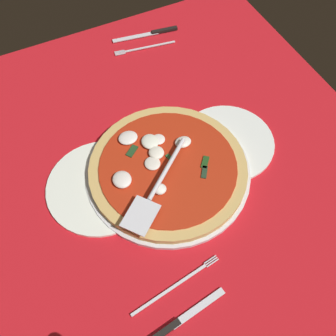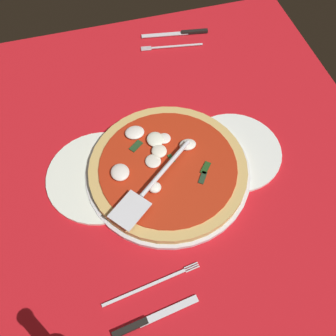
% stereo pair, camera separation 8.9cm
% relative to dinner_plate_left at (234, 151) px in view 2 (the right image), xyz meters
% --- Properties ---
extents(ground_plane, '(1.06, 1.06, 0.01)m').
position_rel_dinner_plate_left_xyz_m(ground_plane, '(0.18, -0.03, -0.01)').
color(ground_plane, red).
extents(checker_pattern, '(1.06, 1.06, 0.00)m').
position_rel_dinner_plate_left_xyz_m(checker_pattern, '(0.18, -0.03, -0.01)').
color(checker_pattern, silver).
rests_on(checker_pattern, ground_plane).
extents(pizza_pan, '(0.38, 0.38, 0.01)m').
position_rel_dinner_plate_left_xyz_m(pizza_pan, '(0.17, 0.01, 0.00)').
color(pizza_pan, silver).
rests_on(pizza_pan, ground_plane).
extents(dinner_plate_left, '(0.23, 0.23, 0.01)m').
position_rel_dinner_plate_left_xyz_m(dinner_plate_left, '(0.00, 0.00, 0.00)').
color(dinner_plate_left, white).
rests_on(dinner_plate_left, ground_plane).
extents(dinner_plate_right, '(0.25, 0.25, 0.01)m').
position_rel_dinner_plate_left_xyz_m(dinner_plate_right, '(0.32, -0.02, 0.00)').
color(dinner_plate_right, white).
rests_on(dinner_plate_right, ground_plane).
extents(pizza, '(0.37, 0.37, 0.03)m').
position_rel_dinner_plate_left_xyz_m(pizza, '(0.17, 0.01, 0.02)').
color(pizza, tan).
rests_on(pizza, pizza_pan).
extents(pizza_server, '(0.22, 0.19, 0.01)m').
position_rel_dinner_plate_left_xyz_m(pizza_server, '(0.22, 0.06, 0.04)').
color(pizza_server, silver).
rests_on(pizza_server, pizza).
extents(place_setting_near, '(0.21, 0.15, 0.01)m').
position_rel_dinner_plate_left_xyz_m(place_setting_near, '(0.02, -0.43, -0.00)').
color(place_setting_near, white).
rests_on(place_setting_near, ground_plane).
extents(place_setting_far, '(0.20, 0.15, 0.01)m').
position_rel_dinner_plate_left_xyz_m(place_setting_far, '(0.28, 0.29, -0.00)').
color(place_setting_far, white).
rests_on(place_setting_far, ground_plane).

